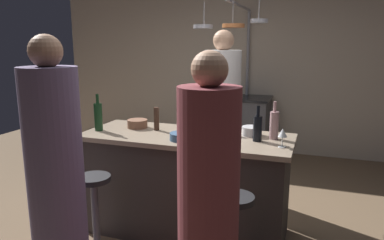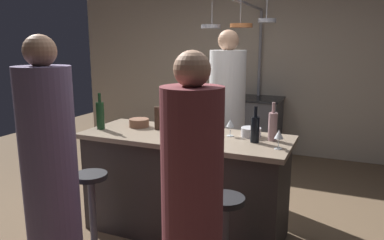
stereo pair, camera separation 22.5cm
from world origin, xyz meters
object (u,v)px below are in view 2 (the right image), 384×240
at_px(mixing_bowl_blue, 179,136).
at_px(chef, 227,122).
at_px(stove_range, 253,127).
at_px(guest_left, 50,175).
at_px(cutting_board, 198,131).
at_px(wine_bottle_rose, 273,126).
at_px(bar_stool_right, 224,239).
at_px(wine_bottle_red, 100,115).
at_px(wine_glass_near_right_guest, 230,124).
at_px(mixing_bowl_wooden, 139,123).
at_px(guest_right, 192,209).
at_px(mixing_bowl_steel, 251,132).
at_px(pepper_mill, 157,118).
at_px(bar_stool_left, 93,210).
at_px(wine_glass_near_left_guest, 279,135).
at_px(wine_bottle_dark, 255,129).

bearing_deg(mixing_bowl_blue, chef, 87.12).
height_order(stove_range, guest_left, guest_left).
xyz_separation_m(cutting_board, mixing_bowl_blue, (-0.04, -0.31, 0.02)).
xyz_separation_m(stove_range, wine_bottle_rose, (0.72, -2.34, 0.57)).
relative_size(bar_stool_right, wine_bottle_red, 2.05).
bearing_deg(wine_glass_near_right_guest, mixing_bowl_blue, -140.59).
distance_m(cutting_board, mixing_bowl_wooden, 0.59).
height_order(stove_range, wine_bottle_red, wine_bottle_red).
xyz_separation_m(guest_right, mixing_bowl_steel, (0.03, 1.18, 0.18)).
xyz_separation_m(stove_range, guest_left, (-0.54, -3.45, 0.35)).
bearing_deg(pepper_mill, stove_range, 82.55).
xyz_separation_m(guest_left, wine_bottle_rose, (1.27, 1.11, 0.22)).
distance_m(chef, wine_bottle_red, 1.36).
relative_size(bar_stool_left, bar_stool_right, 1.00).
height_order(guest_left, wine_bottle_red, guest_left).
bearing_deg(mixing_bowl_steel, cutting_board, -176.19).
bearing_deg(mixing_bowl_blue, mixing_bowl_steel, 33.58).
distance_m(guest_right, wine_bottle_rose, 1.18).
bearing_deg(guest_left, cutting_board, 61.60).
height_order(chef, wine_glass_near_left_guest, chef).
height_order(cutting_board, mixing_bowl_wooden, mixing_bowl_wooden).
distance_m(chef, pepper_mill, 0.94).
distance_m(pepper_mill, wine_bottle_rose, 1.04).
xyz_separation_m(wine_glass_near_left_guest, mixing_bowl_wooden, (-1.34, 0.22, -0.07)).
bearing_deg(wine_glass_near_left_guest, wine_bottle_dark, 149.50).
xyz_separation_m(guest_right, wine_bottle_red, (-1.30, 0.91, 0.27)).
bearing_deg(bar_stool_left, stove_range, 80.29).
height_order(bar_stool_left, guest_right, guest_right).
bearing_deg(wine_bottle_red, bar_stool_right, -20.37).
xyz_separation_m(bar_stool_right, mixing_bowl_blue, (-0.55, 0.45, 0.55)).
xyz_separation_m(stove_range, bar_stool_left, (-0.53, -3.07, -0.07)).
xyz_separation_m(chef, wine_glass_near_right_guest, (0.29, -0.80, 0.17)).
relative_size(cutting_board, pepper_mill, 1.52).
height_order(stove_range, mixing_bowl_wooden, mixing_bowl_wooden).
xyz_separation_m(wine_bottle_dark, wine_bottle_red, (-1.40, -0.12, 0.02)).
height_order(chef, wine_bottle_red, chef).
xyz_separation_m(wine_bottle_dark, wine_glass_near_right_guest, (-0.24, 0.10, -0.00)).
relative_size(wine_bottle_rose, mixing_bowl_steel, 1.85).
relative_size(wine_bottle_dark, mixing_bowl_steel, 1.73).
relative_size(wine_glass_near_right_guest, mixing_bowl_steel, 0.87).
distance_m(bar_stool_left, mixing_bowl_blue, 0.90).
distance_m(wine_bottle_red, wine_glass_near_left_guest, 1.61).
distance_m(guest_left, pepper_mill, 1.12).
height_order(pepper_mill, mixing_bowl_wooden, pepper_mill).
bearing_deg(chef, bar_stool_left, -111.67).
distance_m(guest_left, mixing_bowl_steel, 1.59).
xyz_separation_m(bar_stool_left, guest_right, (1.03, -0.40, 0.38)).
relative_size(guest_right, mixing_bowl_wooden, 8.80).
height_order(wine_glass_near_left_guest, mixing_bowl_steel, wine_glass_near_left_guest).
bearing_deg(mixing_bowl_steel, wine_bottle_dark, -65.25).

